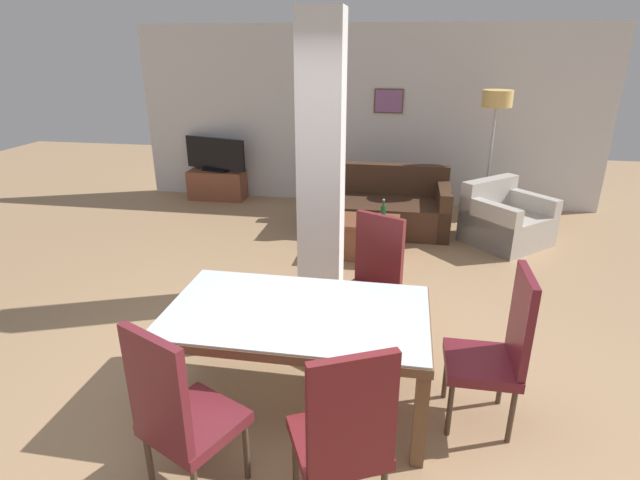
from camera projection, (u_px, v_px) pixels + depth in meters
The scene contains 15 objects.
ground_plane at pixel (298, 398), 3.62m from camera, with size 18.00×18.00×0.00m, color #A5815B.
back_wall at pixel (365, 117), 7.72m from camera, with size 7.20×0.09×2.70m.
divider_pillar at pixel (321, 163), 4.69m from camera, with size 0.41×0.37×2.70m.
dining_table at pixel (297, 327), 3.40m from camera, with size 1.78×1.04×0.72m.
dining_chair_far_right at pixel (371, 278), 4.14m from camera, with size 0.62×0.62×1.11m.
dining_chair_near_right at pixel (344, 433), 2.49m from camera, with size 0.61×0.61×1.11m.
dining_chair_near_left at pixel (179, 412), 2.63m from camera, with size 0.61×0.61×1.11m.
dining_chair_head_right at pixel (498, 347), 3.20m from camera, with size 0.46×0.46×1.11m.
sofa at pixel (380, 208), 6.89m from camera, with size 1.84×0.95×0.83m.
armchair at pixel (505, 222), 6.38m from camera, with size 1.24×1.23×0.78m.
coffee_table at pixel (368, 237), 5.99m from camera, with size 0.74×0.57×0.45m.
bottle at pixel (383, 213), 5.85m from camera, with size 0.06×0.06×0.26m.
tv_stand at pixel (217, 185), 8.24m from camera, with size 0.92×0.40×0.47m.
tv_screen at pixel (215, 155), 8.06m from camera, with size 1.07×0.34×0.54m.
floor_lamp at pixel (496, 111), 6.72m from camera, with size 0.40×0.40×1.83m.
Camera 1 is at (0.65, -2.88, 2.39)m, focal length 28.00 mm.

